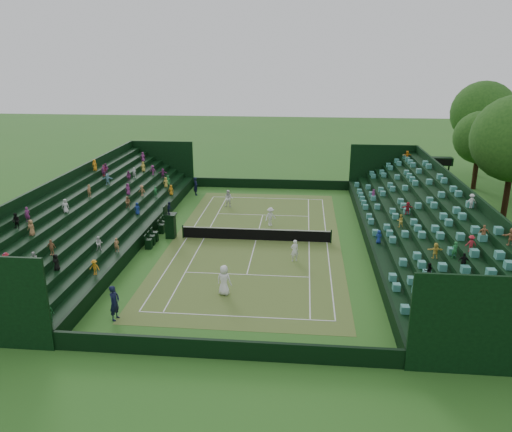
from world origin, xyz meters
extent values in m
plane|color=#2D6821|center=(0.00, 0.00, 0.00)|extent=(160.00, 160.00, 0.00)
cube|color=#366D24|center=(0.00, 0.00, 0.01)|extent=(12.97, 26.77, 0.01)
cube|color=black|center=(0.00, 15.88, 0.50)|extent=(17.17, 0.20, 1.00)
cube|color=black|center=(0.00, -15.88, 0.50)|extent=(17.17, 0.20, 1.00)
cube|color=black|center=(8.48, 0.00, 0.50)|extent=(0.20, 31.77, 1.00)
cube|color=black|center=(-8.48, 0.00, 0.50)|extent=(0.20, 31.77, 1.00)
cube|color=black|center=(8.98, 0.00, 0.50)|extent=(0.80, 32.00, 1.00)
cube|color=black|center=(9.79, 0.00, 0.72)|extent=(0.80, 32.00, 1.45)
cube|color=black|center=(10.58, 0.00, 0.95)|extent=(0.80, 32.00, 1.90)
cube|color=black|center=(11.38, 0.00, 1.18)|extent=(0.80, 32.00, 2.35)
cube|color=black|center=(12.18, 0.00, 1.40)|extent=(0.80, 32.00, 2.80)
cube|color=black|center=(12.98, 0.00, 1.62)|extent=(0.80, 32.00, 3.25)
cube|color=black|center=(13.79, 0.00, 1.85)|extent=(0.80, 32.00, 3.70)
cube|color=black|center=(14.59, 0.00, 2.08)|extent=(0.80, 32.00, 4.15)
cube|color=black|center=(15.08, 0.00, 2.45)|extent=(0.20, 32.00, 4.90)
cube|color=black|center=(-8.98, 0.00, 0.50)|extent=(0.80, 32.00, 1.00)
cube|color=black|center=(-9.79, 0.00, 0.72)|extent=(0.80, 32.00, 1.45)
cube|color=black|center=(-10.58, 0.00, 0.95)|extent=(0.80, 32.00, 1.90)
cube|color=black|center=(-11.38, 0.00, 1.18)|extent=(0.80, 32.00, 2.35)
cube|color=black|center=(-12.18, 0.00, 1.40)|extent=(0.80, 32.00, 2.80)
cube|color=black|center=(-12.98, 0.00, 1.62)|extent=(0.80, 32.00, 3.25)
cube|color=black|center=(-13.79, 0.00, 1.85)|extent=(0.80, 32.00, 3.70)
cube|color=black|center=(-14.59, 0.00, 2.08)|extent=(0.80, 32.00, 4.15)
cube|color=black|center=(-15.08, 0.00, 2.45)|extent=(0.20, 32.00, 4.90)
cylinder|color=black|center=(-5.79, 0.00, 0.53)|extent=(0.10, 0.10, 1.06)
cylinder|color=black|center=(5.79, 0.00, 0.53)|extent=(0.10, 0.10, 1.06)
cube|color=black|center=(0.00, 0.00, 0.46)|extent=(11.57, 0.02, 0.86)
cube|color=white|center=(0.00, 0.00, 0.93)|extent=(11.57, 0.04, 0.07)
cylinder|color=black|center=(17.00, 16.00, 1.50)|extent=(0.16, 0.16, 3.00)
cylinder|color=black|center=(18.50, 16.00, 1.50)|extent=(0.16, 0.16, 3.00)
cube|color=black|center=(17.75, 16.00, 3.30)|extent=(2.00, 1.00, 0.80)
cylinder|color=black|center=(20.73, 6.36, 1.95)|extent=(0.50, 0.50, 3.90)
cylinder|color=black|center=(21.81, 17.77, 1.49)|extent=(0.50, 0.50, 2.98)
sphere|color=#1B4413|center=(21.81, 17.77, 5.53)|extent=(5.45, 5.45, 5.45)
cylinder|color=black|center=(23.96, 24.30, 1.98)|extent=(0.50, 0.50, 3.96)
sphere|color=#1B4413|center=(23.96, 24.30, 7.35)|extent=(7.24, 7.24, 7.24)
cube|color=black|center=(-6.74, -0.03, 0.93)|extent=(0.73, 0.73, 1.87)
cube|color=black|center=(-6.74, -0.03, 1.92)|extent=(0.93, 0.93, 0.10)
cube|color=black|center=(-7.11, -0.03, 2.29)|extent=(0.08, 0.93, 0.73)
imported|color=black|center=(-6.74, -0.03, 2.46)|extent=(0.48, 0.55, 0.97)
cube|color=black|center=(-7.79, -2.48, 0.37)|extent=(0.47, 0.47, 0.75)
cube|color=black|center=(-8.03, -2.48, 0.84)|extent=(0.06, 0.47, 0.47)
cube|color=black|center=(-7.79, -1.68, 0.37)|extent=(0.47, 0.47, 0.75)
cube|color=black|center=(-8.03, -1.68, 0.84)|extent=(0.06, 0.47, 0.47)
cube|color=black|center=(-7.79, -0.88, 0.37)|extent=(0.47, 0.47, 0.75)
cube|color=black|center=(-8.03, -0.88, 0.84)|extent=(0.06, 0.47, 0.47)
cube|color=black|center=(-7.79, 0.92, 0.37)|extent=(0.47, 0.47, 0.75)
cube|color=black|center=(-8.03, 0.92, 0.84)|extent=(0.06, 0.47, 0.47)
cube|color=black|center=(-7.79, 1.72, 0.37)|extent=(0.47, 0.47, 0.75)
cube|color=black|center=(-8.03, 1.72, 0.84)|extent=(0.06, 0.47, 0.47)
cube|color=black|center=(-7.79, 2.52, 0.37)|extent=(0.47, 0.47, 0.75)
cube|color=black|center=(-8.03, 2.52, 0.84)|extent=(0.06, 0.47, 0.47)
imported|color=white|center=(-1.03, -9.29, 0.94)|extent=(1.05, 0.84, 1.88)
imported|color=white|center=(3.07, -3.79, 0.79)|extent=(0.69, 0.59, 1.59)
imported|color=white|center=(-3.41, 8.58, 0.83)|extent=(0.82, 0.65, 1.65)
imported|color=white|center=(0.88, 3.60, 0.80)|extent=(1.18, 1.12, 1.60)
imported|color=black|center=(-7.40, 12.47, 0.93)|extent=(0.68, 0.80, 1.87)
imported|color=black|center=(-6.49, -12.80, 1.00)|extent=(0.61, 0.81, 2.01)
camera|label=1|loc=(3.47, -36.17, 13.87)|focal=35.00mm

